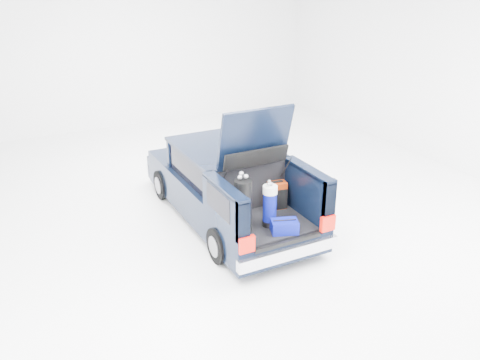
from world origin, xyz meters
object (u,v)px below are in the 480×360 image
black_golf_bag (243,206)px  blue_golf_bag (270,205)px  red_suitcase (277,195)px  car (226,184)px  blue_duffel (284,226)px

black_golf_bag → blue_golf_bag: bearing=23.6°
red_suitcase → blue_golf_bag: 0.68m
black_golf_bag → car: bearing=97.9°
black_golf_bag → blue_duffel: bearing=-4.4°
black_golf_bag → red_suitcase: bearing=52.3°
car → blue_duffel: bearing=-87.6°
black_golf_bag → blue_golf_bag: 0.50m
car → red_suitcase: 1.28m
red_suitcase → blue_golf_bag: size_ratio=0.65×
blue_golf_bag → black_golf_bag: bearing=162.9°
red_suitcase → car: bearing=119.1°
blue_golf_bag → blue_duffel: bearing=-89.0°
black_golf_bag → blue_duffel: 0.75m
red_suitcase → black_golf_bag: black_golf_bag is taller
car → blue_duffel: 2.00m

